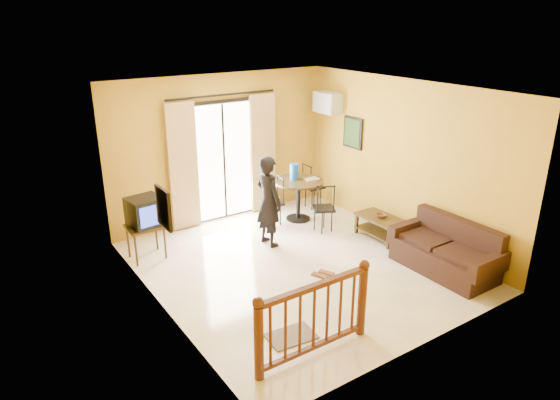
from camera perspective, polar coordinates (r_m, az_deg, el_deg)
ground at (r=8.09m, az=2.06°, el=-7.52°), size 5.00×5.00×0.00m
room_shell at (r=7.45m, az=2.23°, el=4.13°), size 5.00×5.00×5.00m
balcony_door at (r=9.58m, az=-6.41°, el=4.55°), size 2.25×0.14×2.46m
tv_table at (r=8.42m, az=-15.15°, el=-3.28°), size 0.58×0.49×0.58m
television at (r=8.31m, az=-15.14°, el=-1.27°), size 0.58×0.54×0.47m
picture_left at (r=6.33m, az=-13.15°, el=-0.89°), size 0.05×0.42×0.52m
dining_table at (r=9.63m, az=2.13°, el=1.33°), size 0.97×0.97×0.81m
water_jug at (r=9.57m, az=1.63°, el=3.25°), size 0.17×0.17×0.31m
serving_tray at (r=9.62m, az=3.61°, el=2.40°), size 0.29×0.19×0.02m
dining_chairs at (r=9.80m, az=2.61°, el=-2.32°), size 1.66×1.56×0.95m
air_conditioner at (r=10.10m, az=5.43°, el=11.02°), size 0.31×0.60×0.40m
botanical_print at (r=9.80m, az=8.32°, el=7.62°), size 0.05×0.50×0.60m
coffee_table at (r=9.11m, az=11.43°, el=-2.73°), size 0.51×0.91×0.40m
bowl at (r=9.05m, az=11.51°, el=-1.77°), size 0.25×0.25×0.06m
sofa at (r=8.26m, az=18.50°, el=-5.70°), size 0.79×1.69×0.81m
standing_person at (r=8.52m, az=-1.32°, el=-0.15°), size 0.42×0.61×1.59m
stair_balustrade at (r=5.90m, az=3.91°, el=-12.82°), size 1.63×0.13×1.04m
doormat at (r=6.48m, az=1.28°, el=-15.28°), size 0.64×0.46×0.02m
sandals at (r=7.84m, az=4.94°, el=-8.45°), size 0.33×0.27×0.03m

